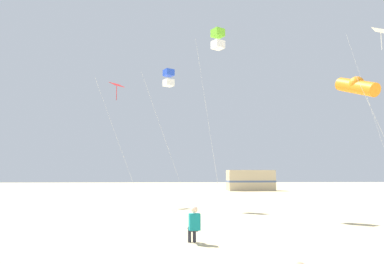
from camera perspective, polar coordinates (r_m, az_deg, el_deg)
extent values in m
cube|color=#147F84|center=(11.82, 0.39, -13.74)|extent=(0.37, 0.27, 0.52)
sphere|color=beige|center=(11.78, 0.39, -11.91)|extent=(0.20, 0.20, 0.20)
cylinder|color=#2D2D38|center=(12.05, 0.56, -14.76)|extent=(0.19, 0.38, 0.13)
cylinder|color=#2D2D38|center=(12.23, 0.37, -15.72)|extent=(0.11, 0.11, 0.42)
cylinder|color=#2D2D38|center=(12.01, -0.21, -14.79)|extent=(0.19, 0.38, 0.13)
cylinder|color=#2D2D38|center=(12.20, -0.39, -15.75)|extent=(0.11, 0.11, 0.42)
cylinder|color=orange|center=(20.47, 24.15, 6.40)|extent=(1.35, 2.59, 1.48)
sphere|color=orange|center=(20.51, 24.13, 6.81)|extent=(0.76, 0.76, 0.76)
cylinder|color=silver|center=(22.96, -4.21, -1.13)|extent=(3.10, 0.43, 8.69)
cube|color=blue|center=(25.36, -3.64, 9.14)|extent=(0.82, 0.82, 0.44)
cube|color=white|center=(25.18, -3.65, 7.60)|extent=(0.82, 0.82, 0.44)
cylinder|color=silver|center=(19.84, 2.56, 1.47)|extent=(1.30, 1.30, 9.88)
cube|color=#72D12D|center=(21.91, 4.01, 15.03)|extent=(0.82, 0.82, 0.44)
cube|color=white|center=(21.66, 4.03, 13.31)|extent=(0.82, 0.82, 0.44)
cylinder|color=silver|center=(23.33, 26.31, 2.15)|extent=(1.54, 2.44, 10.87)
cube|color=white|center=(25.90, 27.18, 13.79)|extent=(1.22, 1.22, 0.40)
cylinder|color=white|center=(25.69, 27.25, 12.43)|extent=(0.04, 0.04, 1.10)
cylinder|color=silver|center=(26.27, -11.36, -1.44)|extent=(3.33, 0.84, 8.94)
cube|color=red|center=(28.68, -11.57, 7.19)|extent=(1.22, 1.22, 0.40)
cylinder|color=red|center=(28.54, -11.60, 5.92)|extent=(0.04, 0.04, 1.10)
cube|color=#C6B28C|center=(51.46, 9.07, -7.41)|extent=(6.49, 2.56, 2.80)
cube|color=#4C608C|center=(51.47, 9.08, -7.56)|extent=(6.53, 2.60, 0.24)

